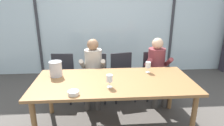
{
  "coord_description": "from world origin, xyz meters",
  "views": [
    {
      "loc": [
        -0.21,
        -2.53,
        1.87
      ],
      "look_at": [
        0.0,
        0.35,
        0.9
      ],
      "focal_mm": 30.62,
      "sensor_mm": 36.0,
      "label": 1
    }
  ],
  "objects_px": {
    "ice_bucket_primary": "(56,69)",
    "tasting_bowl": "(73,93)",
    "chair_left_of_center": "(95,73)",
    "chair_near_curtain": "(62,74)",
    "person_maroon_top": "(157,66)",
    "dining_table": "(114,85)",
    "chair_right_of_center": "(154,71)",
    "wine_glass_near_bucket": "(148,65)",
    "person_beige_jumper": "(93,67)",
    "wine_glass_by_left_taster": "(110,79)",
    "chair_center": "(122,72)"
  },
  "relations": [
    {
      "from": "tasting_bowl",
      "to": "wine_glass_by_left_taster",
      "type": "distance_m",
      "value": 0.5
    },
    {
      "from": "ice_bucket_primary",
      "to": "tasting_bowl",
      "type": "relative_size",
      "value": 1.68
    },
    {
      "from": "wine_glass_by_left_taster",
      "to": "tasting_bowl",
      "type": "bearing_deg",
      "value": -157.86
    },
    {
      "from": "chair_near_curtain",
      "to": "person_beige_jumper",
      "type": "xyz_separation_m",
      "value": [
        0.6,
        -0.17,
        0.17
      ]
    },
    {
      "from": "chair_near_curtain",
      "to": "ice_bucket_primary",
      "type": "xyz_separation_m",
      "value": [
        0.06,
        -0.72,
        0.36
      ]
    },
    {
      "from": "chair_near_curtain",
      "to": "person_maroon_top",
      "type": "relative_size",
      "value": 0.73
    },
    {
      "from": "chair_left_of_center",
      "to": "wine_glass_near_bucket",
      "type": "distance_m",
      "value": 1.12
    },
    {
      "from": "ice_bucket_primary",
      "to": "chair_center",
      "type": "bearing_deg",
      "value": 32.25
    },
    {
      "from": "dining_table",
      "to": "chair_center",
      "type": "relative_size",
      "value": 2.61
    },
    {
      "from": "dining_table",
      "to": "ice_bucket_primary",
      "type": "xyz_separation_m",
      "value": [
        -0.86,
        0.23,
        0.19
      ]
    },
    {
      "from": "chair_center",
      "to": "person_maroon_top",
      "type": "distance_m",
      "value": 0.68
    },
    {
      "from": "chair_near_curtain",
      "to": "ice_bucket_primary",
      "type": "relative_size",
      "value": 3.73
    },
    {
      "from": "chair_right_of_center",
      "to": "person_maroon_top",
      "type": "xyz_separation_m",
      "value": [
        -0.01,
        -0.17,
        0.17
      ]
    },
    {
      "from": "tasting_bowl",
      "to": "wine_glass_near_bucket",
      "type": "relative_size",
      "value": 0.8
    },
    {
      "from": "person_beige_jumper",
      "to": "ice_bucket_primary",
      "type": "xyz_separation_m",
      "value": [
        -0.55,
        -0.55,
        0.19
      ]
    },
    {
      "from": "person_beige_jumper",
      "to": "wine_glass_near_bucket",
      "type": "bearing_deg",
      "value": -26.0
    },
    {
      "from": "chair_left_of_center",
      "to": "chair_center",
      "type": "relative_size",
      "value": 1.0
    },
    {
      "from": "chair_right_of_center",
      "to": "tasting_bowl",
      "type": "distance_m",
      "value": 1.98
    },
    {
      "from": "person_beige_jumper",
      "to": "wine_glass_by_left_taster",
      "type": "distance_m",
      "value": 1.04
    },
    {
      "from": "chair_left_of_center",
      "to": "tasting_bowl",
      "type": "height_order",
      "value": "chair_left_of_center"
    },
    {
      "from": "chair_left_of_center",
      "to": "chair_center",
      "type": "distance_m",
      "value": 0.52
    },
    {
      "from": "chair_right_of_center",
      "to": "wine_glass_by_left_taster",
      "type": "xyz_separation_m",
      "value": [
        -0.96,
        -1.17,
        0.36
      ]
    },
    {
      "from": "person_beige_jumper",
      "to": "tasting_bowl",
      "type": "height_order",
      "value": "person_beige_jumper"
    },
    {
      "from": "person_maroon_top",
      "to": "ice_bucket_primary",
      "type": "bearing_deg",
      "value": -161.42
    },
    {
      "from": "wine_glass_near_bucket",
      "to": "person_beige_jumper",
      "type": "bearing_deg",
      "value": 150.76
    },
    {
      "from": "person_beige_jumper",
      "to": "wine_glass_by_left_taster",
      "type": "height_order",
      "value": "person_beige_jumper"
    },
    {
      "from": "tasting_bowl",
      "to": "chair_left_of_center",
      "type": "bearing_deg",
      "value": 79.3
    },
    {
      "from": "chair_center",
      "to": "wine_glass_near_bucket",
      "type": "relative_size",
      "value": 5.03
    },
    {
      "from": "chair_center",
      "to": "person_maroon_top",
      "type": "relative_size",
      "value": 0.73
    },
    {
      "from": "person_beige_jumper",
      "to": "wine_glass_near_bucket",
      "type": "distance_m",
      "value": 1.04
    },
    {
      "from": "wine_glass_by_left_taster",
      "to": "wine_glass_near_bucket",
      "type": "height_order",
      "value": "same"
    },
    {
      "from": "wine_glass_near_bucket",
      "to": "dining_table",
      "type": "bearing_deg",
      "value": -153.17
    },
    {
      "from": "dining_table",
      "to": "person_maroon_top",
      "type": "xyz_separation_m",
      "value": [
        0.88,
        0.79,
        -0.0
      ]
    },
    {
      "from": "dining_table",
      "to": "person_beige_jumper",
      "type": "bearing_deg",
      "value": 111.92
    },
    {
      "from": "dining_table",
      "to": "chair_left_of_center",
      "type": "relative_size",
      "value": 2.61
    },
    {
      "from": "person_maroon_top",
      "to": "dining_table",
      "type": "bearing_deg",
      "value": -137.3
    },
    {
      "from": "chair_near_curtain",
      "to": "tasting_bowl",
      "type": "xyz_separation_m",
      "value": [
        0.39,
        -1.35,
        0.27
      ]
    },
    {
      "from": "chair_right_of_center",
      "to": "wine_glass_by_left_taster",
      "type": "relative_size",
      "value": 5.03
    },
    {
      "from": "chair_center",
      "to": "chair_right_of_center",
      "type": "distance_m",
      "value": 0.65
    },
    {
      "from": "chair_center",
      "to": "person_beige_jumper",
      "type": "xyz_separation_m",
      "value": [
        -0.56,
        -0.15,
        0.17
      ]
    },
    {
      "from": "chair_near_curtain",
      "to": "chair_center",
      "type": "xyz_separation_m",
      "value": [
        1.17,
        -0.02,
        0.0
      ]
    },
    {
      "from": "chair_near_curtain",
      "to": "wine_glass_by_left_taster",
      "type": "distance_m",
      "value": 1.48
    },
    {
      "from": "chair_left_of_center",
      "to": "ice_bucket_primary",
      "type": "height_order",
      "value": "ice_bucket_primary"
    },
    {
      "from": "chair_near_curtain",
      "to": "chair_center",
      "type": "distance_m",
      "value": 1.17
    },
    {
      "from": "ice_bucket_primary",
      "to": "tasting_bowl",
      "type": "bearing_deg",
      "value": -62.16
    },
    {
      "from": "person_maroon_top",
      "to": "ice_bucket_primary",
      "type": "distance_m",
      "value": 1.84
    },
    {
      "from": "ice_bucket_primary",
      "to": "tasting_bowl",
      "type": "xyz_separation_m",
      "value": [
        0.33,
        -0.63,
        -0.1
      ]
    },
    {
      "from": "chair_near_curtain",
      "to": "person_maroon_top",
      "type": "distance_m",
      "value": 1.82
    },
    {
      "from": "chair_near_curtain",
      "to": "person_beige_jumper",
      "type": "bearing_deg",
      "value": -11.43
    },
    {
      "from": "chair_left_of_center",
      "to": "chair_right_of_center",
      "type": "bearing_deg",
      "value": 5.28
    }
  ]
}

